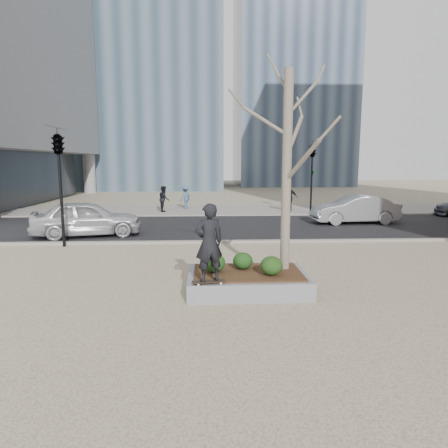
{
  "coord_description": "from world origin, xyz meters",
  "views": [
    {
      "loc": [
        -0.07,
        -9.74,
        3.24
      ],
      "look_at": [
        0.5,
        2.0,
        1.4
      ],
      "focal_mm": 32.0,
      "sensor_mm": 36.0,
      "label": 1
    }
  ],
  "objects_px": {
    "skateboard": "(209,283)",
    "police_car": "(87,218)",
    "planter": "(247,282)",
    "skateboarder": "(209,243)"
  },
  "relations": [
    {
      "from": "skateboard",
      "to": "police_car",
      "type": "distance_m",
      "value": 10.05
    },
    {
      "from": "planter",
      "to": "skateboard",
      "type": "xyz_separation_m",
      "value": [
        -0.98,
        -0.88,
        0.26
      ]
    },
    {
      "from": "police_car",
      "to": "planter",
      "type": "bearing_deg",
      "value": -153.53
    },
    {
      "from": "skateboard",
      "to": "police_car",
      "type": "bearing_deg",
      "value": 111.4
    },
    {
      "from": "skateboard",
      "to": "planter",
      "type": "bearing_deg",
      "value": 31.96
    },
    {
      "from": "skateboard",
      "to": "police_car",
      "type": "relative_size",
      "value": 0.17
    },
    {
      "from": "planter",
      "to": "police_car",
      "type": "bearing_deg",
      "value": 128.82
    },
    {
      "from": "skateboarder",
      "to": "police_car",
      "type": "height_order",
      "value": "skateboarder"
    },
    {
      "from": "skateboarder",
      "to": "planter",
      "type": "bearing_deg",
      "value": -157.39
    },
    {
      "from": "skateboard",
      "to": "police_car",
      "type": "xyz_separation_m",
      "value": [
        -5.21,
        8.58,
        0.32
      ]
    }
  ]
}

